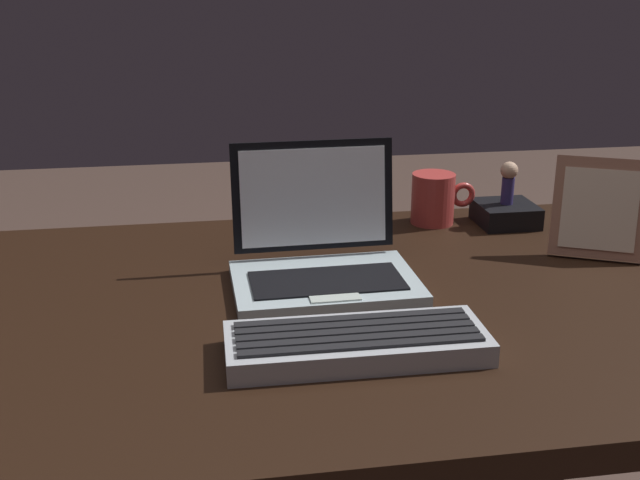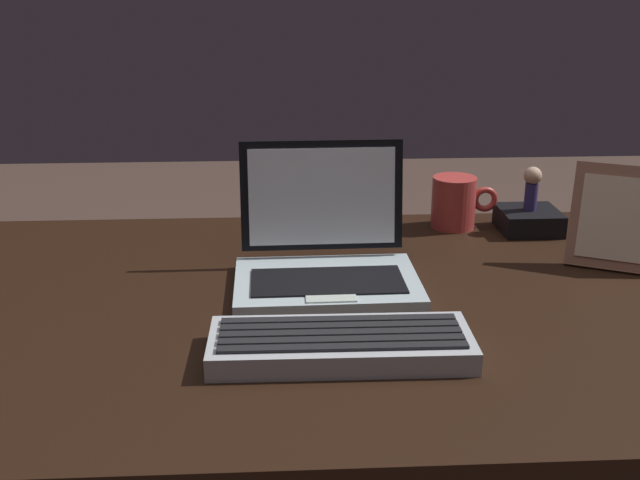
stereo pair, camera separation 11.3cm
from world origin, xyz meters
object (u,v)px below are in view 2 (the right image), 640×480
Objects in this scene: figurine_stand at (529,220)px; figurine at (532,185)px; coffee_mug at (455,202)px; photo_frame at (619,218)px; external_keyboard at (341,344)px; laptop_front at (325,257)px.

figurine is (0.00, -0.00, 0.07)m from figurine_stand.
photo_frame is at bearing -45.26° from coffee_mug.
external_keyboard is at bearing -129.52° from figurine.
figurine_stand is 0.14m from coffee_mug.
laptop_front is at bearing -135.58° from coffee_mug.
photo_frame is 2.05× the size of figurine.
figurine_stand is 0.07m from figurine.
photo_frame is 0.22m from figurine_stand.
coffee_mug is (-0.22, 0.22, -0.04)m from photo_frame.
photo_frame reaches higher than figurine_stand.
figurine is at bearing 50.48° from external_keyboard.
photo_frame is at bearing -66.42° from figurine.
external_keyboard is 0.62m from figurine_stand.
coffee_mug is at bearing 63.05° from external_keyboard.
figurine is (0.39, 0.48, 0.07)m from external_keyboard.
figurine is at bearing -90.00° from figurine_stand.
photo_frame is at bearing 30.94° from external_keyboard.
laptop_front is 2.64× the size of figurine_stand.
figurine_stand is at bearing 29.69° from laptop_front.
figurine is (0.40, 0.23, 0.05)m from laptop_front.
figurine is 0.14m from coffee_mug.
figurine_stand is at bearing 50.48° from external_keyboard.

